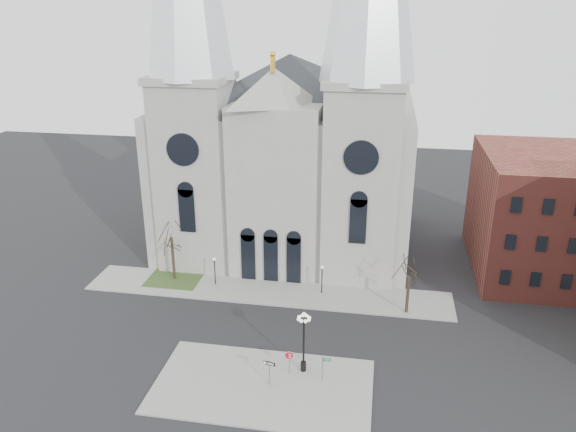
% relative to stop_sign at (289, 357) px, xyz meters
% --- Properties ---
extents(ground, '(160.00, 160.00, 0.00)m').
position_rel_stop_sign_xyz_m(ground, '(-4.90, 3.02, -1.73)').
color(ground, black).
rests_on(ground, ground).
extents(sidewalk_near, '(18.00, 10.00, 0.14)m').
position_rel_stop_sign_xyz_m(sidewalk_near, '(-1.90, -1.98, -1.66)').
color(sidewalk_near, gray).
rests_on(sidewalk_near, ground).
extents(sidewalk_far, '(40.00, 6.00, 0.14)m').
position_rel_stop_sign_xyz_m(sidewalk_far, '(-4.90, 14.02, -1.66)').
color(sidewalk_far, gray).
rests_on(sidewalk_far, ground).
extents(grass_patch, '(6.00, 5.00, 0.18)m').
position_rel_stop_sign_xyz_m(grass_patch, '(-15.90, 15.02, -1.64)').
color(grass_patch, '#30491F').
rests_on(grass_patch, ground).
extents(cathedral, '(33.00, 26.66, 54.00)m').
position_rel_stop_sign_xyz_m(cathedral, '(-4.90, 25.87, 16.75)').
color(cathedral, '#9A968F').
rests_on(cathedral, ground).
extents(bg_building_brick, '(14.00, 18.00, 14.00)m').
position_rel_stop_sign_xyz_m(bg_building_brick, '(25.10, 25.02, 5.27)').
color(bg_building_brick, brown).
rests_on(bg_building_brick, ground).
extents(tree_left, '(3.20, 3.20, 7.50)m').
position_rel_stop_sign_xyz_m(tree_left, '(-15.90, 15.02, 3.86)').
color(tree_left, black).
rests_on(tree_left, ground).
extents(tree_right, '(3.20, 3.20, 6.00)m').
position_rel_stop_sign_xyz_m(tree_right, '(10.10, 12.02, 2.74)').
color(tree_right, black).
rests_on(tree_right, ground).
extents(ped_lamp_left, '(0.32, 0.32, 3.26)m').
position_rel_stop_sign_xyz_m(ped_lamp_left, '(-10.90, 14.52, 0.60)').
color(ped_lamp_left, black).
rests_on(ped_lamp_left, sidewalk_far).
extents(ped_lamp_right, '(0.32, 0.32, 3.26)m').
position_rel_stop_sign_xyz_m(ped_lamp_right, '(1.10, 14.52, 0.60)').
color(ped_lamp_right, black).
rests_on(ped_lamp_right, sidewalk_far).
extents(stop_sign, '(0.76, 0.26, 2.20)m').
position_rel_stop_sign_xyz_m(stop_sign, '(0.00, 0.00, 0.00)').
color(stop_sign, slate).
rests_on(stop_sign, sidewalk_near).
extents(globe_lamp, '(1.59, 1.59, 5.72)m').
position_rel_stop_sign_xyz_m(globe_lamp, '(1.13, 0.58, 2.01)').
color(globe_lamp, black).
rests_on(globe_lamp, sidewalk_near).
extents(one_way_sign, '(1.02, 0.26, 2.36)m').
position_rel_stop_sign_xyz_m(one_way_sign, '(-1.34, -1.76, -0.01)').
color(one_way_sign, slate).
rests_on(one_way_sign, sidewalk_near).
extents(street_name_sign, '(0.70, 0.11, 2.19)m').
position_rel_stop_sign_xyz_m(street_name_sign, '(2.95, -0.29, -0.29)').
color(street_name_sign, slate).
rests_on(street_name_sign, sidewalk_near).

